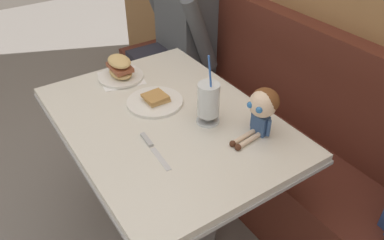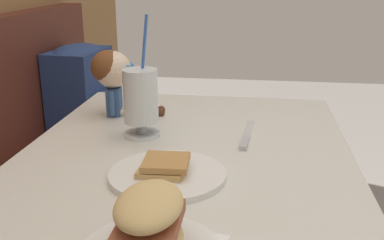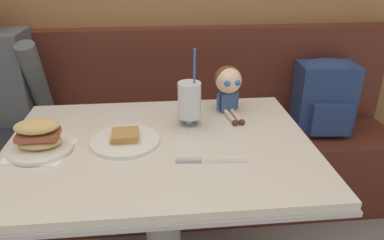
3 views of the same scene
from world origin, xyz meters
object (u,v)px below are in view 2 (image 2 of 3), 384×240
(sandwich_plate, at_px, (150,233))
(backpack, at_px, (82,88))
(toast_plate, at_px, (167,173))
(milkshake_glass, at_px, (141,99))
(seated_doll, at_px, (113,73))
(butter_knife, at_px, (246,139))

(sandwich_plate, bearing_deg, backpack, 25.16)
(toast_plate, distance_m, milkshake_glass, 0.28)
(sandwich_plate, height_order, seated_doll, seated_doll)
(seated_doll, relative_size, backpack, 0.55)
(butter_knife, bearing_deg, backpack, 43.90)
(milkshake_glass, height_order, seated_doll, milkshake_glass)
(toast_plate, relative_size, milkshake_glass, 0.79)
(toast_plate, distance_m, butter_knife, 0.30)
(backpack, bearing_deg, sandwich_plate, -154.84)
(milkshake_glass, bearing_deg, butter_knife, -89.03)
(sandwich_plate, distance_m, backpack, 1.45)
(toast_plate, xyz_separation_m, backpack, (1.02, 0.59, -0.09))
(toast_plate, height_order, seated_doll, seated_doll)
(toast_plate, distance_m, seated_doll, 0.50)
(toast_plate, xyz_separation_m, seated_doll, (0.42, 0.24, 0.12))
(butter_knife, bearing_deg, toast_plate, 147.21)
(seated_doll, bearing_deg, toast_plate, -150.02)
(seated_doll, bearing_deg, butter_knife, -113.03)
(milkshake_glass, bearing_deg, toast_plate, -154.95)
(sandwich_plate, bearing_deg, seated_doll, 21.07)
(seated_doll, bearing_deg, backpack, 29.63)
(toast_plate, distance_m, backpack, 1.18)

